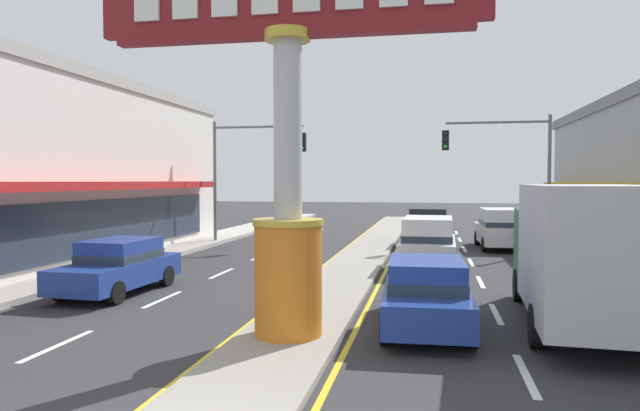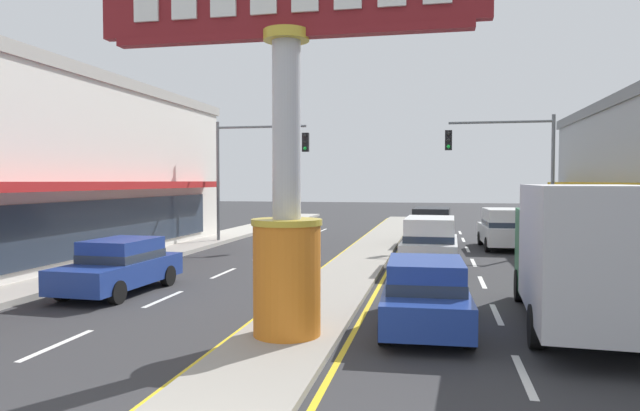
{
  "view_description": "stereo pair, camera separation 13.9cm",
  "coord_description": "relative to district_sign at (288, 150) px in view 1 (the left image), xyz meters",
  "views": [
    {
      "loc": [
        2.77,
        -4.92,
        3.2
      ],
      "look_at": [
        0.1,
        8.7,
        2.6
      ],
      "focal_mm": 31.9,
      "sensor_mm": 36.0,
      "label": 1
    },
    {
      "loc": [
        2.9,
        -4.89,
        3.2
      ],
      "look_at": [
        0.1,
        8.7,
        2.6
      ],
      "focal_mm": 31.9,
      "sensor_mm": 36.0,
      "label": 2
    }
  ],
  "objects": [
    {
      "name": "sidewalk_left",
      "position": [
        -8.81,
        10.07,
        -3.72
      ],
      "size": [
        2.37,
        60.0,
        0.18
      ],
      "primitive_type": "cube",
      "color": "#ADA89E",
      "rests_on": "ground"
    },
    {
      "name": "suv_near_left_lane",
      "position": [
        2.68,
        9.86,
        -2.83
      ],
      "size": [
        2.06,
        4.65,
        1.9
      ],
      "color": "white",
      "rests_on": "ground"
    },
    {
      "name": "lane_markings",
      "position": [
        0.0,
        10.71,
        -3.81
      ],
      "size": [
        8.8,
        52.0,
        0.01
      ],
      "color": "silver",
      "rests_on": "ground"
    },
    {
      "name": "sedan_far_left_oncoming",
      "position": [
        -5.98,
        3.86,
        -3.02
      ],
      "size": [
        1.96,
        4.36,
        1.53
      ],
      "color": "navy",
      "rests_on": "ground"
    },
    {
      "name": "pedestrian_near_kerb",
      "position": [
        8.31,
        8.06,
        -2.68
      ],
      "size": [
        0.31,
        0.44,
        1.67
      ],
      "color": "gold",
      "rests_on": "sidewalk_right"
    },
    {
      "name": "suv_kerb_right",
      "position": [
        5.98,
        16.97,
        -2.83
      ],
      "size": [
        2.1,
        4.67,
        1.9
      ],
      "color": "white",
      "rests_on": "ground"
    },
    {
      "name": "traffic_light_left_side",
      "position": [
        -6.26,
        16.42,
        0.44
      ],
      "size": [
        4.86,
        0.46,
        6.2
      ],
      "color": "slate",
      "rests_on": "ground"
    },
    {
      "name": "sedan_near_right_lane",
      "position": [
        2.68,
        1.47,
        -3.02
      ],
      "size": [
        1.96,
        4.36,
        1.53
      ],
      "color": "navy",
      "rests_on": "ground"
    },
    {
      "name": "district_sign",
      "position": [
        0.0,
        0.0,
        0.0
      ],
      "size": [
        7.75,
        1.41,
        7.44
      ],
      "color": "orange",
      "rests_on": "median_strip"
    },
    {
      "name": "median_strip",
      "position": [
        0.0,
        12.07,
        -3.74
      ],
      "size": [
        2.06,
        52.0,
        0.14
      ],
      "primitive_type": "cube",
      "color": "gray",
      "rests_on": "ground"
    },
    {
      "name": "box_truck_mid_left_lane",
      "position": [
        5.88,
        2.05,
        -2.12
      ],
      "size": [
        2.58,
        7.02,
        3.12
      ],
      "color": "#14562D",
      "rests_on": "ground"
    },
    {
      "name": "sidewalk_right",
      "position": [
        8.81,
        10.07,
        -3.72
      ],
      "size": [
        2.37,
        60.0,
        0.18
      ],
      "primitive_type": "cube",
      "color": "#ADA89E",
      "rests_on": "ground"
    },
    {
      "name": "suv_far_right_lane",
      "position": [
        2.68,
        17.24,
        -2.83
      ],
      "size": [
        2.12,
        4.68,
        1.9
      ],
      "color": "black",
      "rests_on": "ground"
    },
    {
      "name": "traffic_light_right_side",
      "position": [
        6.26,
        16.42,
        0.44
      ],
      "size": [
        4.86,
        0.46,
        6.2
      ],
      "color": "slate",
      "rests_on": "ground"
    }
  ]
}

